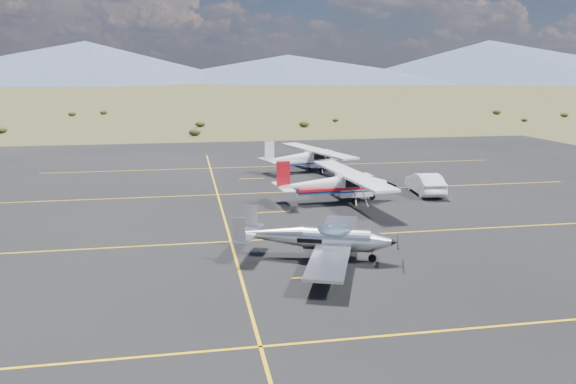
{
  "coord_description": "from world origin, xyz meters",
  "views": [
    {
      "loc": [
        -7.98,
        -24.5,
        8.11
      ],
      "look_at": [
        -2.48,
        5.65,
        1.6
      ],
      "focal_mm": 35.0,
      "sensor_mm": 36.0,
      "label": 1
    }
  ],
  "objects_px": {
    "aircraft_cessna": "(335,183)",
    "aircraft_plain": "(306,157)",
    "aircraft_low_wing": "(319,238)",
    "sedan": "(425,183)"
  },
  "relations": [
    {
      "from": "aircraft_cessna",
      "to": "aircraft_low_wing",
      "type": "bearing_deg",
      "value": -113.31
    },
    {
      "from": "sedan",
      "to": "aircraft_low_wing",
      "type": "bearing_deg",
      "value": 54.71
    },
    {
      "from": "aircraft_low_wing",
      "to": "aircraft_plain",
      "type": "xyz_separation_m",
      "value": [
        4.19,
        22.28,
        0.23
      ]
    },
    {
      "from": "aircraft_low_wing",
      "to": "aircraft_plain",
      "type": "height_order",
      "value": "aircraft_plain"
    },
    {
      "from": "aircraft_low_wing",
      "to": "aircraft_cessna",
      "type": "xyz_separation_m",
      "value": [
        3.62,
        10.73,
        0.26
      ]
    },
    {
      "from": "aircraft_low_wing",
      "to": "sedan",
      "type": "height_order",
      "value": "aircraft_low_wing"
    },
    {
      "from": "aircraft_low_wing",
      "to": "aircraft_cessna",
      "type": "relative_size",
      "value": 0.84
    },
    {
      "from": "aircraft_cessna",
      "to": "sedan",
      "type": "relative_size",
      "value": 2.5
    },
    {
      "from": "aircraft_cessna",
      "to": "aircraft_plain",
      "type": "distance_m",
      "value": 11.57
    },
    {
      "from": "aircraft_cessna",
      "to": "aircraft_plain",
      "type": "relative_size",
      "value": 1.03
    }
  ]
}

